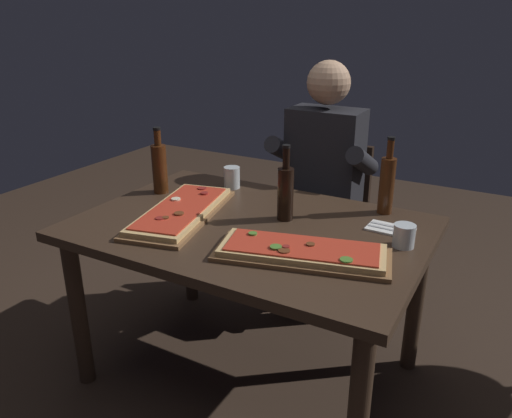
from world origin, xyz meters
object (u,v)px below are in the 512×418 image
diner_chair (327,214)px  seated_diner (321,176)px  pizza_rectangular_front (302,252)px  dining_table (250,245)px  oil_bottle_amber (160,167)px  tumbler_far_side (404,237)px  vinegar_bottle_green (285,191)px  pizza_rectangular_left (181,211)px  wine_bottle_dark (387,183)px  tumbler_near_camera (232,179)px

diner_chair → seated_diner: 0.28m
pizza_rectangular_front → dining_table: bearing=151.6°
oil_bottle_amber → tumbler_far_side: size_ratio=3.67×
oil_bottle_amber → diner_chair: oil_bottle_amber is taller
dining_table → vinegar_bottle_green: vinegar_bottle_green is taller
vinegar_bottle_green → diner_chair: vinegar_bottle_green is taller
pizza_rectangular_left → seated_diner: seated_diner is taller
wine_bottle_dark → tumbler_near_camera: (-0.75, -0.04, -0.09)m
dining_table → vinegar_bottle_green: bearing=50.5°
pizza_rectangular_front → diner_chair: 1.10m
pizza_rectangular_front → pizza_rectangular_left: (-0.61, 0.10, 0.00)m
wine_bottle_dark → vinegar_bottle_green: bearing=-141.3°
diner_chair → seated_diner: seated_diner is taller
pizza_rectangular_left → vinegar_bottle_green: bearing=24.3°
pizza_rectangular_left → tumbler_near_camera: 0.42m
tumbler_near_camera → pizza_rectangular_left: bearing=-89.3°
oil_bottle_amber → pizza_rectangular_left: bearing=-36.2°
wine_bottle_dark → oil_bottle_amber: wine_bottle_dark is taller
wine_bottle_dark → seated_diner: (-0.43, 0.34, -0.13)m
dining_table → pizza_rectangular_front: bearing=-28.4°
pizza_rectangular_front → tumbler_near_camera: size_ratio=6.23×
oil_bottle_amber → tumbler_near_camera: bearing=40.3°
vinegar_bottle_green → seated_diner: (-0.09, 0.62, -0.12)m
pizza_rectangular_front → oil_bottle_amber: (-0.88, 0.30, 0.11)m
pizza_rectangular_front → seated_diner: seated_diner is taller
tumbler_far_side → tumbler_near_camera: bearing=163.8°
pizza_rectangular_front → tumbler_near_camera: bearing=139.5°
tumbler_far_side → wine_bottle_dark: bearing=117.4°
wine_bottle_dark → oil_bottle_amber: 1.04m
wine_bottle_dark → oil_bottle_amber: bearing=-165.6°
diner_chair → dining_table: bearing=-90.6°
wine_bottle_dark → tumbler_near_camera: size_ratio=3.16×
pizza_rectangular_front → vinegar_bottle_green: 0.37m
tumbler_far_side → seated_diner: seated_diner is taller
pizza_rectangular_left → diner_chair: (0.31, 0.92, -0.27)m
vinegar_bottle_green → tumbler_far_side: 0.51m
wine_bottle_dark → tumbler_far_side: (0.15, -0.30, -0.10)m
pizza_rectangular_front → tumbler_far_side: (0.29, 0.26, 0.02)m
tumbler_far_side → diner_chair: (-0.59, 0.76, -0.29)m
dining_table → tumbler_near_camera: tumbler_near_camera is taller
vinegar_bottle_green → seated_diner: 0.63m
vinegar_bottle_green → dining_table: bearing=-129.5°
oil_bottle_amber → tumbler_far_side: bearing=-1.9°
tumbler_far_side → diner_chair: 1.00m
pizza_rectangular_left → diner_chair: 1.01m
wine_bottle_dark → tumbler_far_side: 0.35m
oil_bottle_amber → wine_bottle_dark: bearing=14.4°
vinegar_bottle_green → diner_chair: 0.83m
pizza_rectangular_left → oil_bottle_amber: oil_bottle_amber is taller
seated_diner → vinegar_bottle_green: bearing=-81.6°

